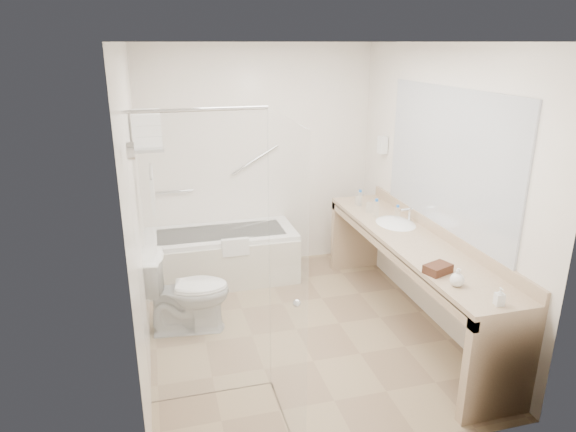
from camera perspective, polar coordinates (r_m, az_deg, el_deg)
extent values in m
plane|color=#9A825F|center=(4.82, 0.94, -12.47)|extent=(3.20, 3.20, 0.00)
cube|color=silver|center=(4.12, 1.13, 18.79)|extent=(2.60, 3.20, 0.10)
cube|color=white|center=(5.81, -3.32, 6.34)|extent=(2.60, 0.10, 2.50)
cube|color=white|center=(2.90, 9.76, -7.03)|extent=(2.60, 0.10, 2.50)
cube|color=white|center=(4.16, -16.49, 0.49)|extent=(0.10, 3.20, 2.50)
cube|color=white|center=(4.81, 16.11, 2.99)|extent=(0.10, 3.20, 2.50)
cube|color=white|center=(5.70, -7.35, -4.34)|extent=(1.60, 0.70, 0.55)
cube|color=beige|center=(5.38, -6.81, -6.05)|extent=(1.60, 0.02, 0.50)
cube|color=silver|center=(5.31, -5.86, -3.45)|extent=(0.28, 0.06, 0.18)
cylinder|color=silver|center=(5.74, -12.52, 2.66)|extent=(0.40, 0.03, 0.03)
cylinder|color=silver|center=(5.76, -3.72, 6.23)|extent=(0.53, 0.03, 0.33)
cube|color=silver|center=(3.58, -9.12, -5.36)|extent=(0.90, 0.01, 2.10)
cube|color=silver|center=(3.25, -0.25, -7.74)|extent=(0.02, 0.90, 2.10)
cylinder|color=silver|center=(3.30, -10.07, 11.54)|extent=(0.90, 0.02, 0.02)
sphere|color=silver|center=(3.15, 0.99, -9.67)|extent=(0.05, 0.05, 0.05)
cylinder|color=silver|center=(2.87, -17.08, 6.90)|extent=(0.04, 0.10, 0.10)
cube|color=silver|center=(4.38, -15.26, 7.62)|extent=(0.24, 0.55, 0.02)
cylinder|color=silver|center=(4.43, -15.02, 4.83)|extent=(0.02, 0.55, 0.02)
cube|color=silver|center=(4.47, -14.85, 2.84)|extent=(0.03, 0.42, 0.32)
cube|color=silver|center=(4.37, -15.32, 8.34)|extent=(0.22, 0.40, 0.08)
cube|color=silver|center=(4.36, -15.42, 9.45)|extent=(0.22, 0.40, 0.08)
cube|color=silver|center=(4.35, -15.52, 10.57)|extent=(0.22, 0.40, 0.08)
cube|color=tan|center=(4.69, 13.66, -2.70)|extent=(0.55, 2.70, 0.05)
cube|color=tan|center=(4.79, 16.48, -1.54)|extent=(0.03, 2.70, 0.10)
cube|color=tan|center=(4.60, 10.80, -3.67)|extent=(0.04, 2.70, 0.08)
cube|color=tan|center=(3.91, 22.47, -15.28)|extent=(0.55, 0.08, 0.80)
cube|color=tan|center=(5.94, 7.45, -2.08)|extent=(0.55, 0.08, 0.80)
ellipsoid|color=white|center=(5.03, 11.84, -1.12)|extent=(0.40, 0.52, 0.14)
cylinder|color=silver|center=(5.06, 13.39, 0.20)|extent=(0.03, 0.03, 0.14)
cube|color=#AFB3BB|center=(4.61, 17.27, 6.06)|extent=(0.02, 2.00, 1.20)
cube|color=silver|center=(5.65, 10.46, 7.77)|extent=(0.08, 0.10, 0.18)
imported|color=white|center=(4.73, -11.20, -8.25)|extent=(0.81, 0.51, 0.75)
cube|color=#462719|center=(4.03, 16.32, -5.65)|extent=(0.24, 0.20, 0.07)
imported|color=silver|center=(3.70, 22.40, -8.74)|extent=(0.07, 0.13, 0.06)
imported|color=silver|center=(3.86, 18.29, -6.67)|extent=(0.13, 0.15, 0.10)
cylinder|color=silver|center=(5.03, 12.05, 0.14)|extent=(0.05, 0.05, 0.15)
cylinder|color=blue|center=(5.01, 12.11, 1.09)|extent=(0.03, 0.03, 0.02)
cylinder|color=silver|center=(5.13, 9.77, 0.74)|extent=(0.06, 0.06, 0.17)
cylinder|color=blue|center=(5.10, 9.83, 1.76)|extent=(0.03, 0.03, 0.02)
cylinder|color=silver|center=(5.45, 8.00, 1.86)|extent=(0.06, 0.06, 0.16)
cylinder|color=blue|center=(5.43, 8.05, 2.77)|extent=(0.03, 0.03, 0.02)
cylinder|color=silver|center=(5.29, 9.05, 0.93)|extent=(0.09, 0.09, 0.10)
cylinder|color=silver|center=(5.51, 7.80, 1.69)|extent=(0.07, 0.07, 0.09)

